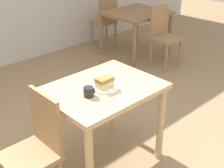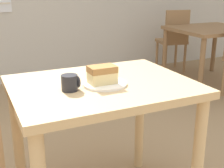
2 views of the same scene
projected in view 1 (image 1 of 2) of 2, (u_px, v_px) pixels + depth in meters
The scene contains 8 objects.
dining_table_near at pixel (103, 101), 2.53m from camera, with size 0.90×0.70×0.76m.
dining_table_far at pixel (136, 18), 4.93m from camera, with size 0.94×0.83×0.70m.
chair_near_window at pixel (36, 148), 2.22m from camera, with size 0.36×0.36×0.88m.
chair_far_corner at pixel (163, 34), 4.57m from camera, with size 0.38×0.38×0.88m.
chair_far_opposite at pixel (105, 20), 5.29m from camera, with size 0.43×0.43×0.88m.
plate at pixel (106, 88), 2.44m from camera, with size 0.22×0.22×0.01m.
cake_slice at pixel (105, 82), 2.41m from camera, with size 0.13×0.09×0.09m.
coffee_mug at pixel (89, 92), 2.31m from camera, with size 0.08×0.08×0.08m.
Camera 1 is at (-1.31, -1.28, 1.89)m, focal length 50.00 mm.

